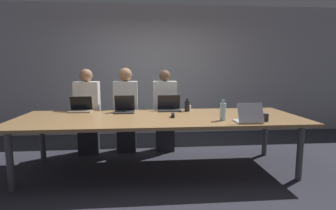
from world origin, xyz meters
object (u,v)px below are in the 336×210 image
object	(u,v)px
person_far_left	(88,113)
person_far_center	(165,112)
laptop_far_center	(169,106)
stapler	(173,115)
laptop_far_midleft	(125,107)
cup_far_center	(188,108)
bottle_far_center	(187,106)
laptop_near_right	(249,117)
laptop_far_left	(81,107)
bottle_near_right	(223,111)
person_far_midleft	(126,111)
cup_near_right	(265,117)

from	to	relation	value
person_far_left	person_far_center	size ratio (longest dim) A/B	1.01
laptop_far_center	stapler	world-z (taller)	laptop_far_center
laptop_far_midleft	stapler	distance (m)	0.84
person_far_left	cup_far_center	bearing A→B (deg)	-13.75
bottle_far_center	cup_far_center	bearing A→B (deg)	64.05
cup_far_center	laptop_near_right	xyz separation A→B (m)	(0.60, -0.98, 0.03)
laptop_far_left	bottle_near_right	world-z (taller)	bottle_near_right
person_far_left	laptop_far_center	distance (m)	1.40
person_far_midleft	laptop_near_right	size ratio (longest dim) A/B	4.61
person_far_left	bottle_far_center	size ratio (longest dim) A/B	7.08
cup_far_center	bottle_near_right	distance (m)	0.86
laptop_near_right	stapler	bearing A→B (deg)	-27.53
bottle_far_center	laptop_near_right	xyz separation A→B (m)	(0.62, -0.93, -0.01)
laptop_far_midleft	person_far_center	xyz separation A→B (m)	(0.66, 0.49, -0.17)
laptop_near_right	stapler	size ratio (longest dim) A/B	2.05
laptop_near_right	bottle_near_right	world-z (taller)	bottle_near_right
person_far_midleft	cup_far_center	bearing A→B (deg)	-24.21
cup_near_right	stapler	world-z (taller)	cup_near_right
person_far_left	laptop_far_center	size ratio (longest dim) A/B	3.95
person_far_center	bottle_near_right	world-z (taller)	person_far_center
laptop_far_midleft	laptop_far_center	size ratio (longest dim) A/B	0.84
laptop_far_left	bottle_far_center	bearing A→B (deg)	-4.48
bottle_far_center	bottle_near_right	world-z (taller)	bottle_near_right
laptop_far_midleft	bottle_near_right	distance (m)	1.52
person_far_left	cup_near_right	xyz separation A→B (m)	(2.49, -1.31, 0.13)
person_far_left	cup_near_right	distance (m)	2.82
laptop_near_right	laptop_far_midleft	bearing A→B (deg)	-30.45
laptop_far_left	bottle_near_right	bearing A→B (deg)	-23.62
person_far_center	bottle_near_right	bearing A→B (deg)	-61.94
bottle_far_center	bottle_near_right	xyz separation A→B (m)	(0.35, -0.75, 0.03)
laptop_near_right	bottle_near_right	distance (m)	0.33
laptop_far_center	bottle_near_right	size ratio (longest dim) A/B	1.33
person_far_midleft	person_far_left	size ratio (longest dim) A/B	1.01
person_far_midleft	laptop_far_left	xyz separation A→B (m)	(-0.67, -0.37, 0.13)
laptop_far_left	cup_far_center	size ratio (longest dim) A/B	3.55
cup_far_center	stapler	xyz separation A→B (m)	(-0.30, -0.51, -0.02)
laptop_far_center	laptop_near_right	bearing A→B (deg)	-49.23
person_far_left	laptop_near_right	size ratio (longest dim) A/B	4.55
laptop_far_midleft	bottle_near_right	size ratio (longest dim) A/B	1.12
laptop_far_left	stapler	distance (m)	1.51
bottle_far_center	person_far_midleft	bearing A→B (deg)	153.24
person_far_left	bottle_near_right	xyz separation A→B (m)	(1.97, -1.19, 0.20)
laptop_far_center	cup_far_center	size ratio (longest dim) A/B	3.81
laptop_far_midleft	person_far_left	size ratio (longest dim) A/B	0.21
person_far_center	cup_far_center	size ratio (longest dim) A/B	14.85
person_far_left	stapler	xyz separation A→B (m)	(1.35, -0.91, 0.10)
laptop_far_center	stapler	size ratio (longest dim) A/B	2.37
person_far_midleft	person_far_left	world-z (taller)	person_far_midleft
laptop_far_midleft	laptop_far_center	world-z (taller)	laptop_far_midleft
person_far_center	bottle_far_center	size ratio (longest dim) A/B	6.98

